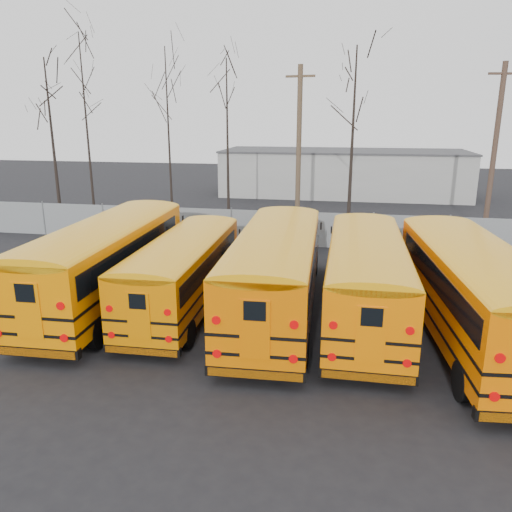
% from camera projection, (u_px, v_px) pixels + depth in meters
% --- Properties ---
extents(ground, '(120.00, 120.00, 0.00)m').
position_uv_depth(ground, '(265.00, 333.00, 17.15)').
color(ground, black).
rests_on(ground, ground).
extents(fence, '(40.00, 0.04, 2.00)m').
position_uv_depth(fence, '(300.00, 229.00, 28.23)').
color(fence, gray).
rests_on(fence, ground).
extents(distant_building, '(22.00, 8.00, 4.00)m').
position_uv_depth(distant_building, '(343.00, 173.00, 46.53)').
color(distant_building, '#A6A5A1').
rests_on(distant_building, ground).
extents(bus_a, '(3.14, 12.25, 3.41)m').
position_uv_depth(bus_a, '(109.00, 255.00, 19.37)').
color(bus_a, black).
rests_on(bus_a, ground).
extents(bus_b, '(2.60, 10.46, 2.91)m').
position_uv_depth(bus_b, '(185.00, 266.00, 18.91)').
color(bus_b, black).
rests_on(bus_b, ground).
extents(bus_c, '(3.20, 12.09, 3.36)m').
position_uv_depth(bus_c, '(277.00, 265.00, 18.09)').
color(bus_c, black).
rests_on(bus_c, ground).
extents(bus_d, '(2.63, 11.37, 3.18)m').
position_uv_depth(bus_d, '(366.00, 272.00, 17.72)').
color(bus_d, black).
rests_on(bus_d, ground).
extents(bus_e, '(3.78, 12.12, 3.34)m').
position_uv_depth(bus_e, '(471.00, 284.00, 16.12)').
color(bus_e, black).
rests_on(bus_e, ground).
extents(utility_pole_left, '(1.80, 0.40, 10.14)m').
position_uv_depth(utility_pole_left, '(299.00, 149.00, 30.96)').
color(utility_pole_left, brown).
rests_on(utility_pole_left, ground).
extents(utility_pole_right, '(1.81, 0.46, 10.21)m').
position_uv_depth(utility_pole_right, '(495.00, 149.00, 29.81)').
color(utility_pole_right, '#493429').
rests_on(utility_pole_right, ground).
extents(tree_0, '(0.26, 0.26, 11.00)m').
position_uv_depth(tree_0, '(53.00, 140.00, 35.09)').
color(tree_0, black).
rests_on(tree_0, ground).
extents(tree_1, '(0.26, 0.26, 12.29)m').
position_uv_depth(tree_1, '(87.00, 132.00, 33.20)').
color(tree_1, black).
rests_on(tree_1, ground).
extents(tree_2, '(0.26, 0.26, 11.60)m').
position_uv_depth(tree_2, '(169.00, 137.00, 34.30)').
color(tree_2, black).
rests_on(tree_2, ground).
extents(tree_3, '(0.26, 0.26, 10.74)m').
position_uv_depth(tree_3, '(228.00, 144.00, 33.13)').
color(tree_3, black).
rests_on(tree_3, ground).
extents(tree_4, '(0.26, 0.26, 11.12)m').
position_uv_depth(tree_4, '(352.00, 144.00, 30.13)').
color(tree_4, black).
rests_on(tree_4, ground).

